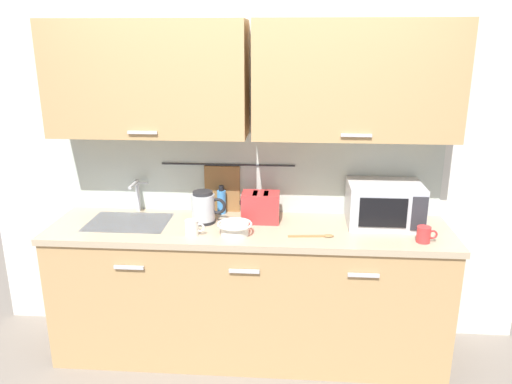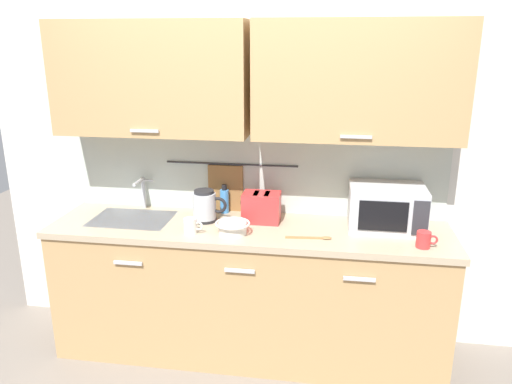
{
  "view_description": "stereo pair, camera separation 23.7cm",
  "coord_description": "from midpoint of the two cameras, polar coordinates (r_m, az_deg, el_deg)",
  "views": [
    {
      "loc": [
        0.26,
        -2.62,
        2.03
      ],
      "look_at": [
        0.04,
        0.33,
        1.12
      ],
      "focal_mm": 34.79,
      "sensor_mm": 36.0,
      "label": 1
    },
    {
      "loc": [
        0.5,
        -2.6,
        2.03
      ],
      "look_at": [
        0.04,
        0.33,
        1.12
      ],
      "focal_mm": 34.79,
      "sensor_mm": 36.0,
      "label": 2
    }
  ],
  "objects": [
    {
      "name": "counter_unit",
      "position": [
        3.33,
        -3.06,
        -11.13
      ],
      "size": [
        2.53,
        0.64,
        0.9
      ],
      "color": "tan",
      "rests_on": "ground"
    },
    {
      "name": "wooden_spoon",
      "position": [
        2.99,
        4.71,
        -5.09
      ],
      "size": [
        0.28,
        0.05,
        0.01
      ],
      "color": "#9E7042",
      "rests_on": "counter_unit"
    },
    {
      "name": "microwave",
      "position": [
        3.21,
        12.49,
        -1.38
      ],
      "size": [
        0.46,
        0.35,
        0.27
      ],
      "color": "silver",
      "rests_on": "counter_unit"
    },
    {
      "name": "toaster",
      "position": [
        3.2,
        -1.59,
        -1.76
      ],
      "size": [
        0.26,
        0.17,
        0.19
      ],
      "color": "red",
      "rests_on": "counter_unit"
    },
    {
      "name": "mixing_bowl",
      "position": [
        3.0,
        -4.73,
        -4.16
      ],
      "size": [
        0.21,
        0.21,
        0.08
      ],
      "color": "silver",
      "rests_on": "counter_unit"
    },
    {
      "name": "ground",
      "position": [
        3.33,
        -3.43,
        -20.54
      ],
      "size": [
        8.0,
        8.0,
        0.0
      ],
      "primitive_type": "plane",
      "color": "slate"
    },
    {
      "name": "mug_by_kettle",
      "position": [
        3.01,
        16.65,
        -4.74
      ],
      "size": [
        0.12,
        0.08,
        0.09
      ],
      "color": "red",
      "rests_on": "counter_unit"
    },
    {
      "name": "dish_soap_bottle",
      "position": [
        3.37,
        -6.0,
        -1.07
      ],
      "size": [
        0.06,
        0.06,
        0.2
      ],
      "color": "#3F8CD8",
      "rests_on": "counter_unit"
    },
    {
      "name": "electric_kettle",
      "position": [
        3.21,
        -8.13,
        -1.79
      ],
      "size": [
        0.23,
        0.16,
        0.21
      ],
      "color": "black",
      "rests_on": "counter_unit"
    },
    {
      "name": "mug_near_sink",
      "position": [
        3.03,
        -9.59,
        -4.1
      ],
      "size": [
        0.12,
        0.08,
        0.09
      ],
      "color": "silver",
      "rests_on": "counter_unit"
    },
    {
      "name": "back_wall_assembly",
      "position": [
        3.21,
        -2.66,
        7.95
      ],
      "size": [
        3.7,
        0.41,
        2.5
      ],
      "color": "silver",
      "rests_on": "ground"
    },
    {
      "name": "sink_faucet",
      "position": [
        3.49,
        -15.44,
        0.03
      ],
      "size": [
        0.09,
        0.17,
        0.22
      ],
      "color": "#B2B5BA",
      "rests_on": "counter_unit"
    }
  ]
}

